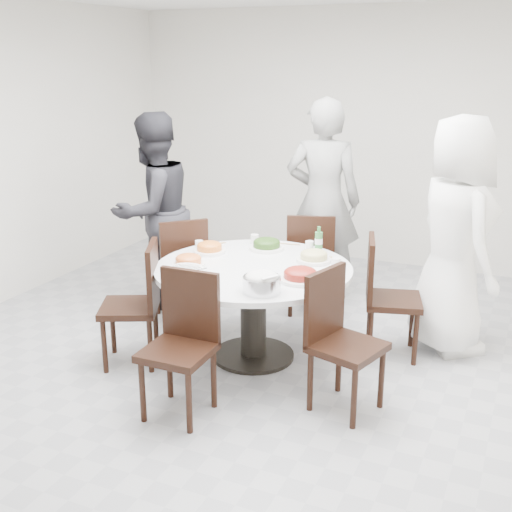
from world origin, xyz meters
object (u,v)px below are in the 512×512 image
at_px(dining_table, 253,313).
at_px(chair_s, 177,348).
at_px(chair_nw, 179,268).
at_px(beverage_bottle, 319,239).
at_px(diner_left, 153,211).
at_px(diner_right, 455,236).
at_px(diner_middle, 323,201).
at_px(soup_bowl, 185,273).
at_px(chair_sw, 129,305).
at_px(chair_se, 348,344).
at_px(chair_ne, 394,298).
at_px(rice_bowl, 262,284).
at_px(chair_n, 310,262).

relative_size(dining_table, chair_s, 1.58).
distance_m(chair_nw, beverage_bottle, 1.32).
bearing_deg(beverage_bottle, diner_left, 175.58).
height_order(diner_right, diner_middle, diner_middle).
relative_size(soup_bowl, beverage_bottle, 1.20).
bearing_deg(diner_left, dining_table, 79.17).
relative_size(chair_sw, diner_middle, 0.49).
xyz_separation_m(chair_sw, chair_s, (0.73, -0.50, 0.00)).
relative_size(chair_s, chair_se, 1.00).
bearing_deg(diner_right, soup_bowl, 90.96).
relative_size(chair_nw, soup_bowl, 3.69).
relative_size(chair_se, diner_middle, 0.49).
relative_size(chair_sw, soup_bowl, 3.69).
bearing_deg(chair_nw, beverage_bottle, 138.42).
relative_size(chair_ne, chair_nw, 1.00).
bearing_deg(dining_table, soup_bowl, -126.40).
distance_m(dining_table, chair_se, 1.00).
height_order(chair_nw, chair_sw, same).
relative_size(chair_se, rice_bowl, 3.69).
xyz_separation_m(chair_se, diner_left, (-2.21, 1.14, 0.43)).
distance_m(dining_table, beverage_bottle, 0.81).
height_order(dining_table, chair_nw, chair_nw).
xyz_separation_m(chair_nw, chair_s, (0.83, -1.42, 0.00)).
relative_size(chair_ne, chair_n, 1.00).
bearing_deg(diner_left, beverage_bottle, 102.09).
xyz_separation_m(chair_n, diner_left, (-1.39, -0.42, 0.43)).
bearing_deg(chair_s, chair_ne, 52.96).
distance_m(dining_table, diner_right, 1.67).
height_order(chair_se, rice_bowl, chair_se).
height_order(chair_n, diner_right, diner_right).
bearing_deg(diner_right, diner_middle, 27.62).
xyz_separation_m(chair_s, diner_right, (1.44, 1.79, 0.46)).
bearing_deg(dining_table, chair_n, 86.42).
distance_m(chair_nw, diner_left, 0.63).
height_order(dining_table, beverage_bottle, beverage_bottle).
bearing_deg(chair_ne, beverage_bottle, 69.19).
height_order(dining_table, rice_bowl, rice_bowl).
distance_m(chair_s, soup_bowl, 0.65).
xyz_separation_m(dining_table, chair_se, (0.88, -0.46, 0.10)).
height_order(chair_nw, diner_left, diner_left).
xyz_separation_m(soup_bowl, beverage_bottle, (0.66, 1.00, 0.07)).
distance_m(diner_right, soup_bowl, 2.11).
distance_m(chair_sw, chair_se, 1.71).
bearing_deg(diner_right, dining_table, 85.24).
relative_size(chair_n, diner_middle, 0.49).
xyz_separation_m(dining_table, diner_middle, (0.06, 1.46, 0.59)).
relative_size(dining_table, diner_middle, 0.78).
bearing_deg(chair_nw, chair_sw, 50.18).
bearing_deg(chair_n, dining_table, 67.01).
distance_m(chair_n, chair_se, 1.76).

